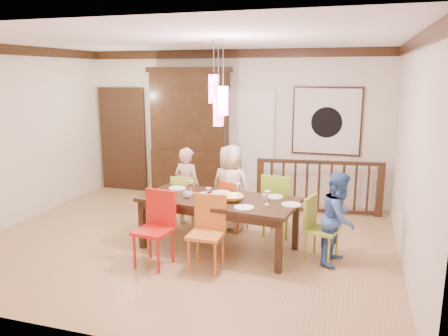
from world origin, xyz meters
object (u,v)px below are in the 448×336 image
(person_far_left, at_px, (187,187))
(person_far_mid, at_px, (231,188))
(china_hutch, at_px, (190,134))
(chair_end_right, at_px, (322,225))
(chair_far_left, at_px, (186,197))
(balustrade, at_px, (319,186))
(person_end_right, at_px, (339,218))
(dining_table, at_px, (219,204))

(person_far_left, xyz_separation_m, person_far_mid, (0.72, 0.03, 0.04))
(person_far_left, bearing_deg, china_hutch, -57.34)
(chair_end_right, bearing_deg, china_hutch, 65.77)
(person_far_mid, bearing_deg, chair_far_left, 19.98)
(china_hutch, relative_size, balustrade, 1.16)
(chair_end_right, bearing_deg, chair_far_left, 88.94)
(balustrade, bearing_deg, person_far_left, -154.20)
(chair_far_left, relative_size, balustrade, 0.40)
(person_far_left, relative_size, person_end_right, 1.06)
(chair_far_left, height_order, chair_end_right, chair_far_left)
(chair_far_left, bearing_deg, person_end_right, 158.11)
(balustrade, bearing_deg, chair_end_right, -90.38)
(balustrade, relative_size, person_far_left, 1.70)
(chair_far_left, relative_size, chair_end_right, 1.02)
(dining_table, height_order, person_far_mid, person_far_mid)
(balustrade, bearing_deg, dining_table, -126.92)
(person_far_mid, bearing_deg, china_hutch, -39.63)
(person_end_right, bearing_deg, dining_table, 104.63)
(chair_far_left, xyz_separation_m, balustrade, (1.98, 1.35, -0.00))
(china_hutch, xyz_separation_m, person_far_mid, (1.29, -1.59, -0.60))
(person_end_right, bearing_deg, balustrade, 25.93)
(dining_table, relative_size, person_end_right, 1.87)
(chair_end_right, relative_size, balustrade, 0.39)
(dining_table, height_order, chair_end_right, chair_end_right)
(chair_far_left, bearing_deg, dining_table, 131.61)
(person_far_left, bearing_deg, person_far_mid, -164.40)
(dining_table, distance_m, balustrade, 2.40)
(china_hutch, bearing_deg, balustrade, -7.68)
(dining_table, distance_m, person_far_left, 1.12)
(balustrade, xyz_separation_m, person_far_mid, (-1.27, -1.24, 0.18))
(person_far_left, distance_m, person_far_mid, 0.73)
(chair_end_right, height_order, person_end_right, person_end_right)
(dining_table, bearing_deg, china_hutch, 126.22)
(balustrade, bearing_deg, china_hutch, 165.63)
(chair_far_left, xyz_separation_m, chair_end_right, (2.21, -0.69, -0.01))
(dining_table, xyz_separation_m, person_far_left, (-0.79, 0.80, -0.02))
(person_end_right, bearing_deg, china_hutch, 65.40)
(balustrade, height_order, person_end_right, person_end_right)
(balustrade, distance_m, person_far_left, 2.37)
(chair_end_right, height_order, person_far_mid, person_far_mid)
(person_far_mid, bearing_deg, chair_end_right, 163.04)
(person_far_mid, bearing_deg, dining_table, 105.76)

